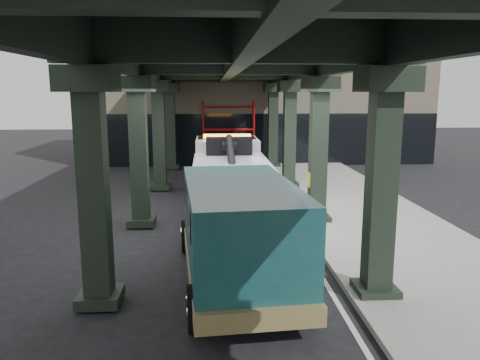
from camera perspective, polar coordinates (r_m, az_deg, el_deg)
name	(u,v)px	position (r m, az deg, el deg)	size (l,w,h in m)	color
ground	(245,243)	(14.28, 0.67, -7.68)	(90.00, 90.00, 0.00)	black
sidewalk	(370,220)	(17.04, 15.52, -4.77)	(5.00, 40.00, 0.15)	gray
lane_stripe	(290,224)	(16.38, 6.15, -5.30)	(0.12, 38.00, 0.01)	silver
viaduct	(229,62)	(15.56, -1.33, 14.22)	(7.40, 32.00, 6.40)	black
building	(254,99)	(33.66, 1.72, 9.83)	(22.00, 10.00, 8.00)	#C6B793
scaffolding	(229,132)	(28.28, -1.40, 5.83)	(3.08, 0.88, 4.00)	#B60E0F
tow_truck	(229,176)	(17.30, -1.29, 0.51)	(2.84, 9.09, 2.96)	black
towed_van	(238,230)	(10.86, -0.30, -6.09)	(2.97, 6.45, 2.54)	#124041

